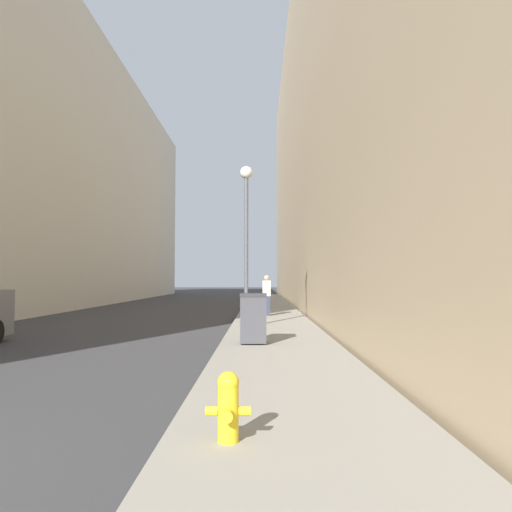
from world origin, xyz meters
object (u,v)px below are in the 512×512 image
(fire_hydrant, at_px, (228,405))
(lamppost, at_px, (246,224))
(trash_bin, at_px, (253,318))
(pedestrian_on_sidewalk, at_px, (267,295))

(fire_hydrant, distance_m, lamppost, 11.91)
(lamppost, bearing_deg, trash_bin, -85.99)
(trash_bin, xyz_separation_m, pedestrian_on_sidewalk, (0.45, 9.25, 0.25))
(trash_bin, relative_size, lamppost, 0.23)
(fire_hydrant, relative_size, pedestrian_on_sidewalk, 0.39)
(fire_hydrant, height_order, lamppost, lamppost)
(fire_hydrant, bearing_deg, trash_bin, 88.82)
(trash_bin, bearing_deg, lamppost, 94.01)
(fire_hydrant, height_order, trash_bin, trash_bin)
(lamppost, relative_size, pedestrian_on_sidewalk, 3.06)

